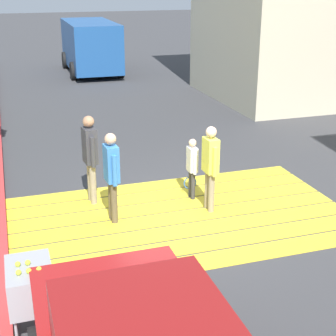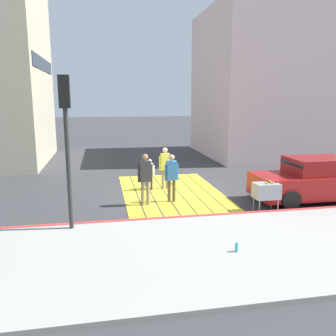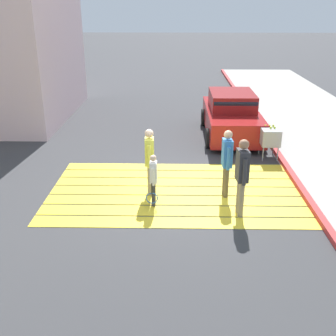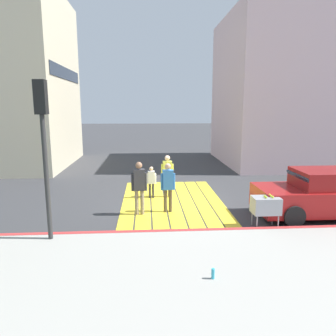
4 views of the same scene
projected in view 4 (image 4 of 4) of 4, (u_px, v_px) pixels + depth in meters
ground_plane at (172, 201)px, 12.38m from camera, size 120.00×120.00×0.00m
crosswalk_stripes at (172, 201)px, 12.38m from camera, size 6.40×3.80×0.01m
sidewalk_west at (193, 274)px, 6.88m from camera, size 4.80×40.00×0.12m
curb_painted at (181, 232)px, 9.18m from camera, size 0.16×40.00×0.13m
building_far_north at (15, 82)px, 19.19m from camera, size 8.00×6.03×10.10m
building_far_south at (279, 91)px, 20.35m from camera, size 8.00×7.04×9.10m
car_parked_near_curb at (323, 195)px, 10.60m from camera, size 1.98×4.30×1.57m
traffic_light_corner at (43, 129)px, 8.07m from camera, size 0.39×0.28×4.24m
tennis_ball_cart at (266, 205)px, 9.57m from camera, size 0.56×0.80×1.02m
water_bottle at (213, 274)px, 6.56m from camera, size 0.07×0.07×0.22m
pedestrian_adult_lead at (167, 173)px, 12.81m from camera, size 0.23×0.50×1.70m
pedestrian_adult_trailing at (139, 184)px, 10.66m from camera, size 0.27×0.52×1.81m
pedestrian_adult_side at (168, 184)px, 10.95m from camera, size 0.24×0.50×1.72m
pedestrian_child_with_racket at (151, 181)px, 12.70m from camera, size 0.28×0.39×1.28m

